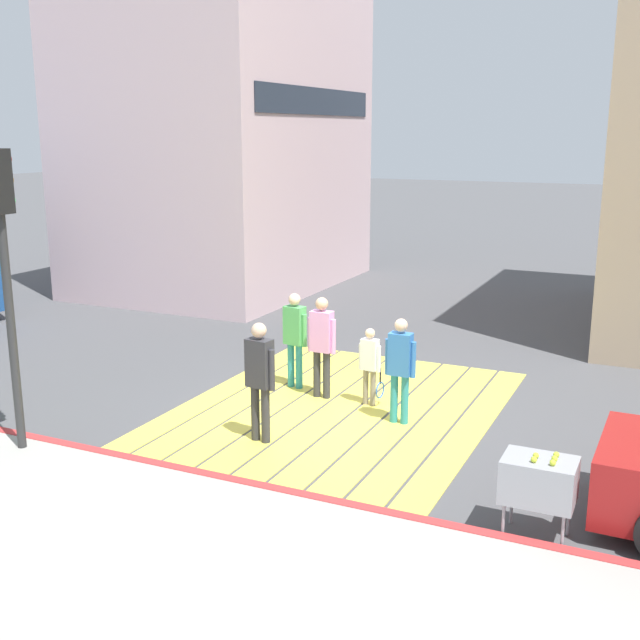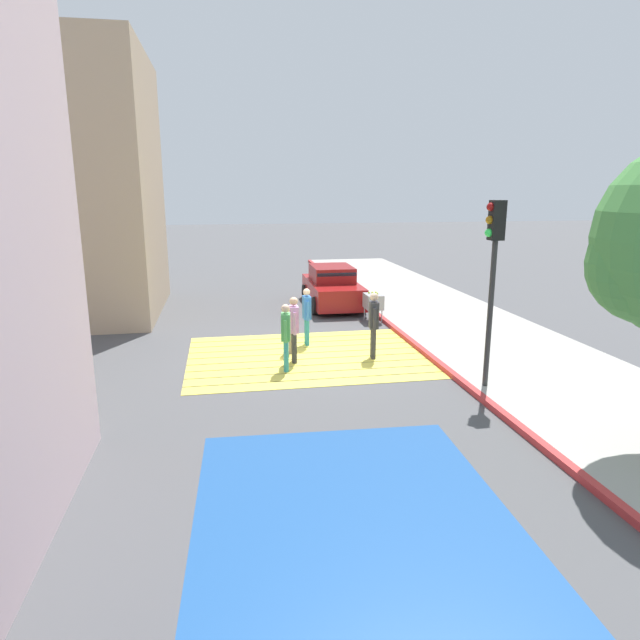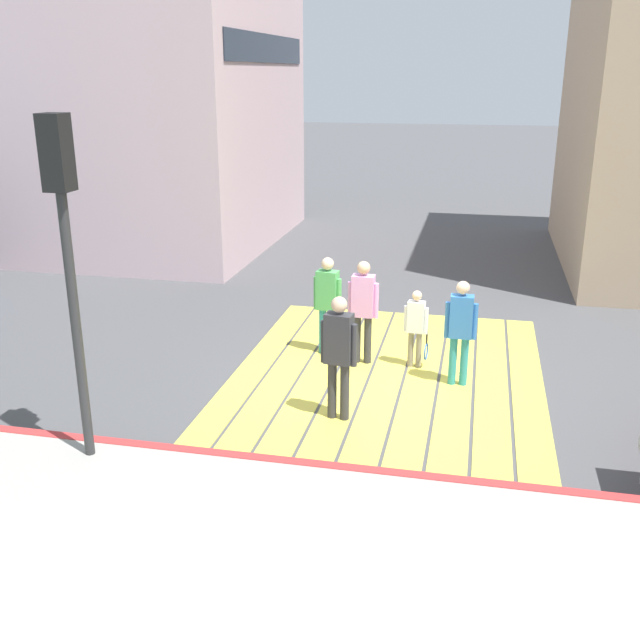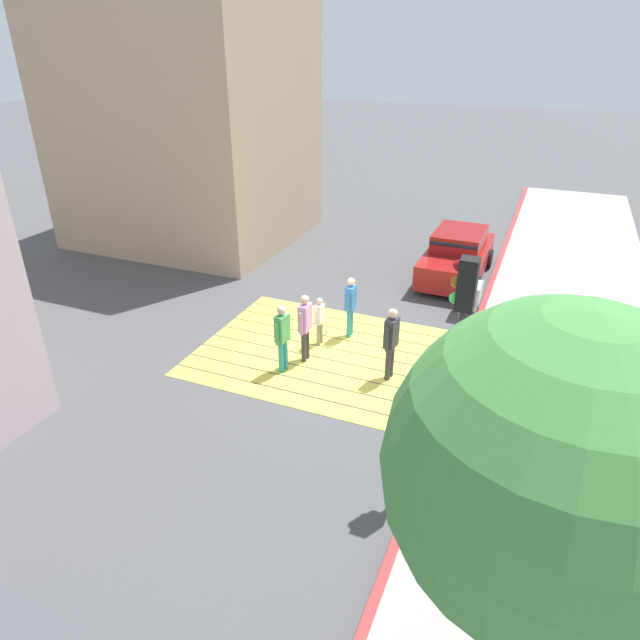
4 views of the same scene
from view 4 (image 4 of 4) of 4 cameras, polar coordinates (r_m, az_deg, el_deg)
ground_plane at (r=14.22m, az=0.81°, el=-3.47°), size 120.00×120.00×0.00m
crosswalk_stripes at (r=14.22m, az=0.81°, el=-3.45°), size 6.40×4.90×0.01m
sidewalk_west at (r=13.48m, az=23.67°, el=-7.61°), size 4.80×40.00×0.12m
curb_painted at (r=13.50m, az=13.77°, el=-5.83°), size 0.16×40.00×0.13m
building_far_south at (r=22.64m, az=-13.47°, el=19.51°), size 8.00×7.04×9.09m
car_parked_near_curb at (r=19.12m, az=13.78°, el=6.37°), size 2.03×4.32×1.57m
traffic_light_corner at (r=9.16m, az=14.09°, el=-0.93°), size 0.39×0.28×4.24m
street_tree at (r=5.68m, az=21.95°, el=-14.25°), size 3.20×3.20×5.32m
tennis_ball_cart at (r=16.52m, az=15.13°, el=2.77°), size 0.56×0.80×1.02m
pedestrian_adult_lead at (r=12.84m, az=7.27°, el=-1.91°), size 0.28×0.52×1.80m
pedestrian_adult_trailing at (r=13.48m, az=-1.53°, el=-0.34°), size 0.23×0.51×1.76m
pedestrian_adult_side at (r=13.08m, az=-3.86°, el=-1.42°), size 0.27×0.50×1.72m
pedestrian_teen_behind at (r=14.64m, az=3.13°, el=1.75°), size 0.22×0.49×1.68m
pedestrian_child_with_racket at (r=14.32m, az=-0.03°, el=0.16°), size 0.28×0.42×1.32m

